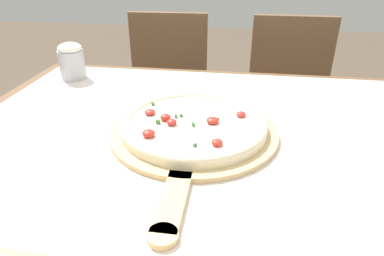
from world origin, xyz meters
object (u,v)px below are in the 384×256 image
at_px(pizza, 194,124).
at_px(flour_cup, 72,61).
at_px(chair_left, 167,94).
at_px(chair_right, 288,100).
at_px(pizza_peel, 193,134).

xyz_separation_m(pizza, flour_cup, (-0.46, 0.33, 0.04)).
bearing_deg(flour_cup, chair_left, 68.47).
xyz_separation_m(chair_left, chair_right, (0.59, 0.00, 0.00)).
bearing_deg(chair_left, pizza_peel, -75.23).
distance_m(pizza_peel, flour_cup, 0.57).
relative_size(pizza, chair_left, 0.39).
relative_size(chair_right, flour_cup, 7.36).
height_order(chair_left, chair_right, same).
bearing_deg(chair_left, chair_right, -1.73).
relative_size(chair_left, chair_right, 1.00).
distance_m(pizza, flour_cup, 0.56).
height_order(chair_left, flour_cup, chair_left).
xyz_separation_m(chair_left, flour_cup, (-0.20, -0.52, 0.31)).
relative_size(pizza_peel, flour_cup, 4.65).
bearing_deg(pizza, pizza_peel, -89.00).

